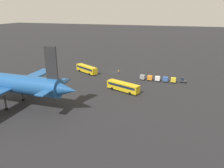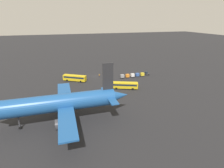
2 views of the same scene
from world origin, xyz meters
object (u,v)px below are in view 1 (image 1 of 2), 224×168
Objects in this scene: cargo_cart_white at (158,79)px; cargo_cart_orange at (150,78)px; cargo_cart_grey at (142,77)px; shuttle_bus_far at (123,86)px; shuttle_bus_near at (87,69)px; worker_person at (119,72)px; cargo_cart_blue at (165,79)px; airplane at (9,83)px; cargo_cart_yellow at (173,80)px; baggage_tug at (183,80)px.

cargo_cart_white is 1.00× the size of cargo_cart_orange.
cargo_cart_grey is (3.07, -0.08, 0.00)m from cargo_cart_orange.
shuttle_bus_far is 15.54m from cargo_cart_grey.
worker_person is at bearing -136.50° from shuttle_bus_near.
cargo_cart_blue is 3.08m from cargo_cart_white.
worker_person is 0.84× the size of cargo_cart_grey.
airplane is at bearing 47.28° from cargo_cart_grey.
shuttle_bus_far is 22.29m from worker_person.
cargo_cart_yellow is (-16.57, -14.81, -0.69)m from shuttle_bus_far.
cargo_cart_white is at bearing 12.08° from baggage_tug.
cargo_cart_blue is at bearing 164.10° from worker_person.
cargo_cart_blue reaches higher than worker_person.
shuttle_bus_far reaches higher than baggage_tug.
shuttle_bus_far is at bearing 109.72° from worker_person.
shuttle_bus_far reaches higher than cargo_cart_blue.
airplane is at bearing 44.71° from cargo_cart_orange.
worker_person is (7.51, -20.96, -1.01)m from shuttle_bus_far.
cargo_cart_blue is 1.00× the size of cargo_cart_white.
shuttle_bus_far is at bearing 63.64° from cargo_cart_orange.
cargo_cart_white is (-17.94, 6.13, 0.32)m from worker_person.
cargo_cart_blue is at bearing -110.43° from shuttle_bus_far.
airplane is 3.50× the size of shuttle_bus_far.
cargo_cart_orange is at bearing -134.72° from airplane.
shuttle_bus_far reaches higher than cargo_cart_grey.
shuttle_bus_far is at bearing 47.98° from cargo_cart_blue.
shuttle_bus_near is 4.86× the size of baggage_tug.
airplane is at bearing 42.40° from cargo_cart_white.
shuttle_bus_near reaches higher than cargo_cart_orange.
shuttle_bus_far reaches higher than cargo_cart_yellow.
worker_person is 18.96m from cargo_cart_white.
shuttle_bus_near is 29.21m from cargo_cart_orange.
cargo_cart_white is at bearing -0.22° from cargo_cart_yellow.
shuttle_bus_near is (-7.62, -39.19, -5.07)m from airplane.
worker_person is at bearing -48.70° from shuttle_bus_far.
shuttle_bus_far is 6.14× the size of cargo_cart_orange.
baggage_tug is 9.88m from cargo_cart_white.
cargo_cart_yellow reaches higher than worker_person.
cargo_cart_grey is at bearing -155.50° from shuttle_bus_near.
shuttle_bus_far is 16.58m from cargo_cart_orange.
airplane is 36.69m from shuttle_bus_far.
shuttle_bus_near is 35.31m from cargo_cart_blue.
shuttle_bus_far is at bearing -143.22° from airplane.
baggage_tug is 28.11m from worker_person.
shuttle_bus_near is at bearing 12.83° from worker_person.
cargo_cart_yellow is (-24.08, 6.16, 0.32)m from worker_person.
cargo_cart_orange is at bearing 1.30° from cargo_cart_blue.
shuttle_bus_near is 6.93× the size of worker_person.
cargo_cart_grey is at bearing -0.88° from cargo_cart_white.
shuttle_bus_near is at bearing -5.68° from cargo_cart_orange.
baggage_tug is 1.20× the size of cargo_cart_orange.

